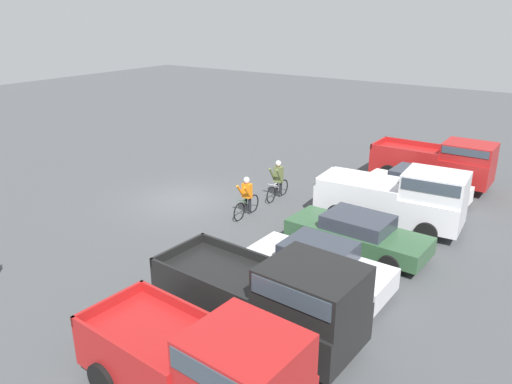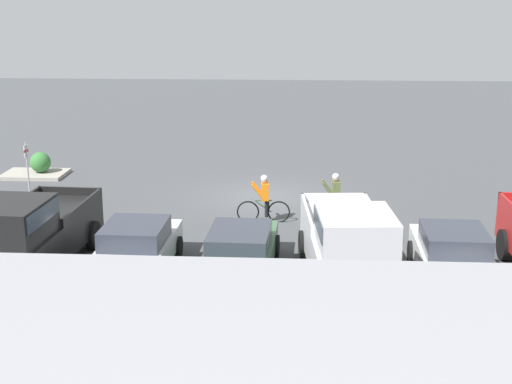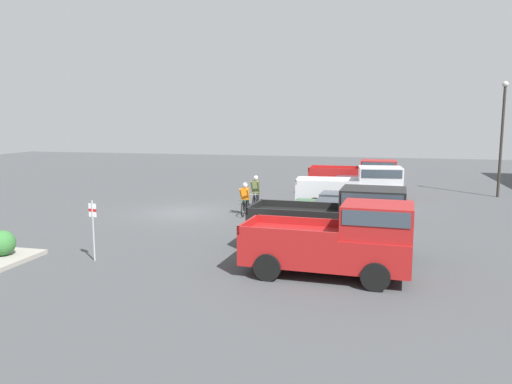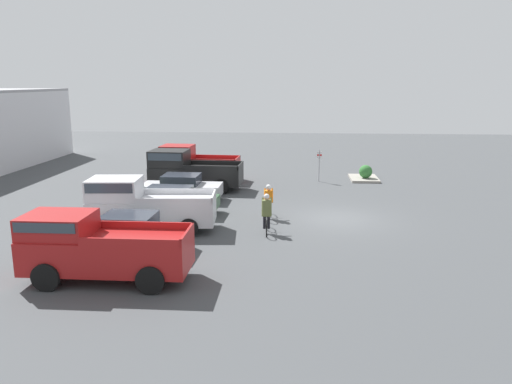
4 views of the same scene
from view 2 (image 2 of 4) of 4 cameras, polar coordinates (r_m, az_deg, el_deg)
ground_plane at (r=26.96m, az=0.65°, el=-0.33°), size 80.00×80.00×0.00m
sedan_0 at (r=19.32m, az=15.50°, el=-5.01°), size 2.06×4.32×1.46m
pickup_truck_1 at (r=18.46m, az=7.37°, el=-4.04°), size 2.47×5.46×2.31m
sedan_1 at (r=19.07m, az=-1.33°, el=-4.85°), size 2.07×4.80×1.32m
sedan_2 at (r=19.48m, az=-9.60°, el=-4.54°), size 2.02×4.33×1.43m
pickup_truck_2 at (r=19.93m, az=-17.76°, el=-3.11°), size 2.42×5.49×2.35m
cyclist_0 at (r=23.64m, az=0.64°, el=-0.55°), size 1.78×0.47×1.64m
cyclist_1 at (r=23.68m, az=6.33°, el=-0.51°), size 1.83×0.47×1.73m
fire_lane_sign at (r=28.13m, az=-17.84°, el=2.20°), size 0.07×0.30×2.05m
curb_island at (r=31.43m, az=-17.27°, el=1.37°), size 2.57×1.80×0.15m
shrub at (r=31.29m, az=-16.86°, el=2.29°), size 0.86×0.86×0.86m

